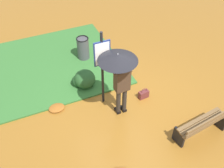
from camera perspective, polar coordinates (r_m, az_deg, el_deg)
The scene contains 9 objects.
ground_plane at distance 7.53m, azimuth 2.44°, elevation -5.06°, with size 18.00×18.00×0.00m, color #9E6623.
grass_verge at distance 9.17m, azimuth -13.98°, elevation 3.85°, with size 4.80×4.00×0.05m.
person_with_umbrella at distance 6.32m, azimuth 1.67°, elevation 3.19°, with size 0.96×0.96×2.04m.
info_sign_post at distance 6.74m, azimuth -2.12°, elevation 4.90°, with size 0.44×0.07×2.30m.
handbag at distance 7.77m, azimuth 6.85°, elevation -2.23°, with size 0.31×0.16×0.37m.
park_bench at distance 6.95m, azimuth 19.00°, elevation -8.43°, with size 1.40×0.54×0.75m.
trash_bin at distance 9.07m, azimuth -6.27°, elevation 7.62°, with size 0.42×0.42×0.83m.
shrub_cluster at distance 8.04m, azimuth -6.18°, elevation 1.00°, with size 0.70×0.64×0.57m.
leaf_pile_near_person at distance 7.61m, azimuth -11.88°, elevation -5.07°, with size 0.45×0.36×0.10m.
Camera 1 is at (2.36, 4.56, 5.52)m, focal length 42.28 mm.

